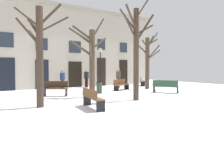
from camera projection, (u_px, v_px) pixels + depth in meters
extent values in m
plane|color=white|center=(126.00, 97.00, 12.95)|extent=(29.64, 29.64, 0.00)
cube|color=#BCB29E|center=(73.00, 46.00, 19.74)|extent=(18.52, 0.40, 7.62)
cube|color=#A09786|center=(74.00, 7.00, 19.42)|extent=(18.52, 0.30, 0.24)
cube|color=black|center=(6.00, 74.00, 16.51)|extent=(1.33, 0.08, 2.61)
cube|color=#262D38|center=(5.00, 40.00, 16.42)|extent=(1.20, 0.06, 1.16)
cube|color=black|center=(42.00, 74.00, 18.03)|extent=(1.11, 0.08, 2.51)
cube|color=#262D38|center=(42.00, 44.00, 17.95)|extent=(1.00, 0.06, 1.02)
cube|color=black|center=(75.00, 74.00, 19.69)|extent=(1.30, 0.08, 2.39)
cube|color=#262D38|center=(75.00, 47.00, 19.61)|extent=(1.17, 0.06, 1.09)
cube|color=black|center=(101.00, 72.00, 21.23)|extent=(0.97, 0.08, 2.80)
cube|color=#262D38|center=(101.00, 45.00, 21.14)|extent=(0.87, 0.06, 1.07)
cube|color=black|center=(123.00, 72.00, 22.73)|extent=(1.03, 0.08, 2.65)
cube|color=#262D38|center=(123.00, 48.00, 22.65)|extent=(0.93, 0.06, 1.04)
cylinder|color=#423326|center=(40.00, 57.00, 9.64)|extent=(0.32, 0.32, 4.59)
cylinder|color=#423326|center=(34.00, 37.00, 10.13)|extent=(0.30, 1.43, 0.90)
cylinder|color=#423326|center=(35.00, 30.00, 9.85)|extent=(0.33, 0.83, 0.79)
cylinder|color=#423326|center=(34.00, 25.00, 9.91)|extent=(0.40, 1.04, 0.77)
cylinder|color=#423326|center=(28.00, 32.00, 9.68)|extent=(0.98, 0.88, 1.33)
cylinder|color=#423326|center=(54.00, 24.00, 9.76)|extent=(1.29, 0.49, 0.82)
cylinder|color=#423326|center=(27.00, 17.00, 9.32)|extent=(1.09, 0.13, 0.82)
cylinder|color=#423326|center=(50.00, 14.00, 9.82)|extent=(1.08, 0.17, 1.17)
cylinder|color=#4C3D2D|center=(147.00, 63.00, 18.12)|extent=(0.35, 0.35, 4.38)
cylinder|color=#4C3D2D|center=(154.00, 55.00, 18.56)|extent=(1.63, 0.21, 0.99)
cylinder|color=#4C3D2D|center=(141.00, 48.00, 17.91)|extent=(1.34, 0.53, 1.21)
cylinder|color=#4C3D2D|center=(153.00, 52.00, 17.60)|extent=(0.25, 1.36, 1.19)
cylinder|color=#4C3D2D|center=(152.00, 42.00, 18.22)|extent=(1.00, 0.36, 0.62)
cylinder|color=#4C3D2D|center=(153.00, 40.00, 17.80)|extent=(0.48, 0.95, 1.19)
cylinder|color=#4C3D2D|center=(150.00, 42.00, 18.26)|extent=(0.80, 0.13, 1.17)
cylinder|color=#4C3D2D|center=(145.00, 44.00, 17.72)|extent=(0.94, 0.44, 0.66)
cylinder|color=#423326|center=(136.00, 55.00, 11.74)|extent=(0.30, 0.30, 5.08)
cylinder|color=#423326|center=(132.00, 18.00, 11.04)|extent=(1.35, 0.85, 1.08)
cylinder|color=#423326|center=(145.00, 28.00, 11.78)|extent=(1.04, 0.53, 1.57)
cylinder|color=#423326|center=(131.00, 24.00, 12.25)|extent=(0.37, 1.27, 0.85)
cylinder|color=#423326|center=(128.00, 21.00, 11.39)|extent=(1.16, 0.12, 1.16)
cylinder|color=#423326|center=(145.00, 5.00, 11.24)|extent=(0.31, 1.20, 1.27)
cylinder|color=#423326|center=(145.00, 30.00, 11.79)|extent=(0.98, 0.45, 0.60)
cylinder|color=#423326|center=(131.00, 28.00, 11.34)|extent=(1.06, 0.32, 1.27)
cylinder|color=#4C3D2D|center=(92.00, 64.00, 13.05)|extent=(0.36, 0.36, 4.14)
cylinder|color=#4C3D2D|center=(81.00, 36.00, 12.81)|extent=(1.43, 0.58, 0.97)
cylinder|color=#4C3D2D|center=(99.00, 43.00, 13.37)|extent=(1.14, 0.31, 0.85)
cylinder|color=#4C3D2D|center=(98.00, 29.00, 13.27)|extent=(1.00, 0.24, 1.42)
cylinder|color=#4C3D2D|center=(86.00, 40.00, 13.24)|extent=(0.56, 0.96, 0.72)
cylinder|color=#4C3D2D|center=(81.00, 48.00, 12.95)|extent=(1.29, 0.77, 1.03)
cylinder|color=#4C3D2D|center=(91.00, 52.00, 12.64)|extent=(0.63, 0.77, 0.96)
cylinder|color=#4C3D2D|center=(82.00, 33.00, 13.28)|extent=(0.90, 1.32, 1.08)
cylinder|color=black|center=(100.00, 70.00, 19.53)|extent=(0.10, 0.10, 3.25)
cylinder|color=black|center=(100.00, 86.00, 19.58)|extent=(0.22, 0.22, 0.20)
cube|color=beige|center=(100.00, 50.00, 19.47)|extent=(0.24, 0.24, 0.36)
cone|color=black|center=(100.00, 48.00, 19.47)|extent=(0.30, 0.30, 0.14)
cylinder|color=#2D3D2D|center=(99.00, 88.00, 14.92)|extent=(0.40, 0.40, 0.79)
torus|color=black|center=(99.00, 82.00, 14.90)|extent=(0.42, 0.42, 0.04)
cube|color=#2D4C33|center=(166.00, 87.00, 15.30)|extent=(1.36, 1.76, 0.05)
cube|color=#2D4C33|center=(165.00, 83.00, 15.10)|extent=(1.06, 1.57, 0.42)
cube|color=black|center=(178.00, 90.00, 14.96)|extent=(0.39, 0.28, 0.45)
torus|color=black|center=(178.00, 92.00, 15.14)|extent=(0.12, 0.16, 0.17)
cube|color=black|center=(154.00, 89.00, 15.65)|extent=(0.39, 0.28, 0.45)
torus|color=black|center=(155.00, 91.00, 15.83)|extent=(0.12, 0.16, 0.17)
cube|color=brown|center=(93.00, 98.00, 9.43)|extent=(0.65, 1.88, 0.05)
cube|color=brown|center=(89.00, 93.00, 9.34)|extent=(0.32, 1.83, 0.36)
cube|color=black|center=(101.00, 106.00, 8.66)|extent=(0.37, 0.11, 0.48)
torus|color=black|center=(104.00, 110.00, 8.73)|extent=(0.05, 0.17, 0.17)
cube|color=black|center=(87.00, 100.00, 10.21)|extent=(0.37, 0.11, 0.48)
torus|color=black|center=(90.00, 103.00, 10.28)|extent=(0.05, 0.17, 0.17)
cube|color=#3D2819|center=(143.00, 81.00, 21.30)|extent=(1.38, 1.52, 0.05)
cube|color=#3D2819|center=(141.00, 79.00, 21.32)|extent=(1.14, 1.32, 0.38)
cube|color=black|center=(143.00, 84.00, 20.56)|extent=(0.34, 0.30, 0.43)
torus|color=black|center=(145.00, 86.00, 20.55)|extent=(0.13, 0.15, 0.17)
cube|color=black|center=(143.00, 83.00, 22.06)|extent=(0.34, 0.30, 0.43)
torus|color=black|center=(144.00, 84.00, 22.04)|extent=(0.13, 0.15, 0.17)
cube|color=#3D2819|center=(56.00, 89.00, 13.46)|extent=(1.48, 1.17, 0.05)
cube|color=#3D2819|center=(56.00, 84.00, 13.64)|extent=(1.33, 0.94, 0.44)
cube|color=black|center=(45.00, 92.00, 13.48)|extent=(0.25, 0.34, 0.48)
torus|color=black|center=(44.00, 95.00, 13.33)|extent=(0.16, 0.12, 0.17)
cube|color=black|center=(66.00, 92.00, 13.47)|extent=(0.25, 0.34, 0.48)
torus|color=black|center=(66.00, 95.00, 13.32)|extent=(0.16, 0.12, 0.17)
cube|color=brown|center=(122.00, 85.00, 17.13)|extent=(1.78, 1.12, 0.05)
cube|color=brown|center=(119.00, 82.00, 17.24)|extent=(1.63, 0.77, 0.42)
cube|color=black|center=(116.00, 88.00, 16.46)|extent=(0.22, 0.42, 0.42)
torus|color=black|center=(118.00, 90.00, 16.36)|extent=(0.17, 0.09, 0.17)
cube|color=black|center=(127.00, 87.00, 17.81)|extent=(0.22, 0.42, 0.42)
torus|color=black|center=(128.00, 88.00, 17.71)|extent=(0.17, 0.09, 0.17)
cylinder|color=#403D3A|center=(118.00, 83.00, 19.05)|extent=(0.14, 0.14, 0.85)
cylinder|color=#403D3A|center=(119.00, 83.00, 18.91)|extent=(0.14, 0.14, 0.85)
cube|color=#4C4233|center=(118.00, 75.00, 18.96)|extent=(0.26, 0.40, 0.65)
sphere|color=tan|center=(118.00, 70.00, 18.94)|extent=(0.23, 0.23, 0.23)
cylinder|color=#2D271E|center=(63.00, 84.00, 18.29)|extent=(0.14, 0.14, 0.78)
cylinder|color=#2D271E|center=(62.00, 84.00, 18.13)|extent=(0.14, 0.14, 0.78)
cube|color=navy|center=(62.00, 76.00, 18.19)|extent=(0.44, 0.38, 0.60)
sphere|color=#9E755B|center=(62.00, 71.00, 18.18)|extent=(0.21, 0.21, 0.21)
cylinder|color=#350F0F|center=(86.00, 83.00, 19.52)|extent=(0.14, 0.14, 0.82)
cylinder|color=#350F0F|center=(87.00, 83.00, 19.42)|extent=(0.14, 0.14, 0.82)
cube|color=black|center=(86.00, 75.00, 19.45)|extent=(0.36, 0.44, 0.63)
sphere|color=tan|center=(86.00, 70.00, 19.43)|extent=(0.23, 0.23, 0.23)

